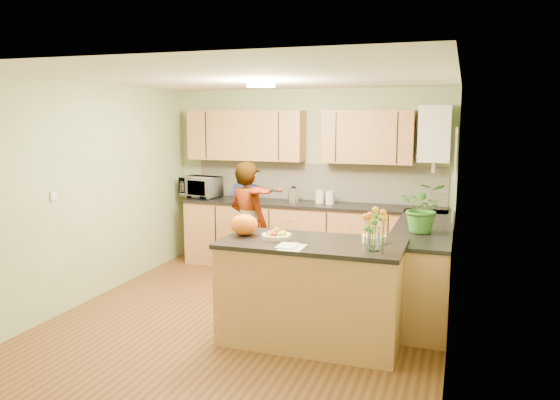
% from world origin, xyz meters
% --- Properties ---
extents(floor, '(4.50, 4.50, 0.00)m').
position_xyz_m(floor, '(0.00, 0.00, 0.00)').
color(floor, '#572F19').
rests_on(floor, ground).
extents(ceiling, '(4.00, 4.50, 0.02)m').
position_xyz_m(ceiling, '(0.00, 0.00, 2.50)').
color(ceiling, silver).
rests_on(ceiling, wall_back).
extents(wall_back, '(4.00, 0.02, 2.50)m').
position_xyz_m(wall_back, '(0.00, 2.25, 1.25)').
color(wall_back, '#93A878').
rests_on(wall_back, floor).
extents(wall_front, '(4.00, 0.02, 2.50)m').
position_xyz_m(wall_front, '(0.00, -2.25, 1.25)').
color(wall_front, '#93A878').
rests_on(wall_front, floor).
extents(wall_left, '(0.02, 4.50, 2.50)m').
position_xyz_m(wall_left, '(-2.00, 0.00, 1.25)').
color(wall_left, '#93A878').
rests_on(wall_left, floor).
extents(wall_right, '(0.02, 4.50, 2.50)m').
position_xyz_m(wall_right, '(2.00, 0.00, 1.25)').
color(wall_right, '#93A878').
rests_on(wall_right, floor).
extents(back_counter, '(3.64, 0.62, 0.94)m').
position_xyz_m(back_counter, '(0.10, 1.95, 0.47)').
color(back_counter, '#A57542').
rests_on(back_counter, floor).
extents(right_counter, '(0.62, 2.24, 0.94)m').
position_xyz_m(right_counter, '(1.70, 0.85, 0.47)').
color(right_counter, '#A57542').
rests_on(right_counter, floor).
extents(splashback, '(3.60, 0.02, 0.52)m').
position_xyz_m(splashback, '(0.10, 2.23, 1.20)').
color(splashback, beige).
rests_on(splashback, back_counter).
extents(upper_cabinets, '(3.20, 0.34, 0.70)m').
position_xyz_m(upper_cabinets, '(-0.18, 2.08, 1.85)').
color(upper_cabinets, '#A57542').
rests_on(upper_cabinets, wall_back).
extents(boiler, '(0.40, 0.30, 0.86)m').
position_xyz_m(boiler, '(1.70, 2.09, 1.90)').
color(boiler, silver).
rests_on(boiler, wall_back).
extents(window_right, '(0.01, 1.30, 1.05)m').
position_xyz_m(window_right, '(1.99, 0.60, 1.55)').
color(window_right, silver).
rests_on(window_right, wall_right).
extents(light_switch, '(0.02, 0.09, 0.09)m').
position_xyz_m(light_switch, '(-1.99, -0.60, 1.30)').
color(light_switch, silver).
rests_on(light_switch, wall_left).
extents(ceiling_lamp, '(0.30, 0.30, 0.07)m').
position_xyz_m(ceiling_lamp, '(0.00, 0.30, 2.46)').
color(ceiling_lamp, '#FFEABF').
rests_on(ceiling_lamp, ceiling).
extents(peninsula_island, '(1.70, 0.87, 0.97)m').
position_xyz_m(peninsula_island, '(0.77, -0.41, 0.49)').
color(peninsula_island, '#A57542').
rests_on(peninsula_island, floor).
extents(fruit_dish, '(0.28, 0.28, 0.10)m').
position_xyz_m(fruit_dish, '(0.42, -0.41, 1.01)').
color(fruit_dish, beige).
rests_on(fruit_dish, peninsula_island).
extents(orange_bowl, '(0.22, 0.22, 0.13)m').
position_xyz_m(orange_bowl, '(1.32, -0.26, 1.03)').
color(orange_bowl, beige).
rests_on(orange_bowl, peninsula_island).
extents(flower_vase, '(0.24, 0.24, 0.45)m').
position_xyz_m(flower_vase, '(1.37, -0.59, 1.27)').
color(flower_vase, silver).
rests_on(flower_vase, peninsula_island).
extents(orange_bag, '(0.32, 0.29, 0.21)m').
position_xyz_m(orange_bag, '(0.07, -0.36, 1.08)').
color(orange_bag, orange).
rests_on(orange_bag, peninsula_island).
extents(papers, '(0.21, 0.28, 0.01)m').
position_xyz_m(papers, '(0.67, -0.71, 0.98)').
color(papers, white).
rests_on(papers, peninsula_island).
extents(violinist, '(0.68, 0.58, 1.59)m').
position_xyz_m(violinist, '(-0.39, 0.87, 0.79)').
color(violinist, '#E6B78D').
rests_on(violinist, floor).
extents(violin, '(0.66, 0.57, 0.16)m').
position_xyz_m(violin, '(-0.19, 0.65, 1.27)').
color(violin, '#4F0C04').
rests_on(violin, violinist).
extents(microwave, '(0.61, 0.47, 0.30)m').
position_xyz_m(microwave, '(-1.58, 1.96, 1.09)').
color(microwave, silver).
rests_on(microwave, back_counter).
extents(blue_box, '(0.32, 0.26, 0.22)m').
position_xyz_m(blue_box, '(-0.88, 1.97, 1.05)').
color(blue_box, navy).
rests_on(blue_box, back_counter).
extents(kettle, '(0.15, 0.15, 0.27)m').
position_xyz_m(kettle, '(-0.13, 1.91, 1.05)').
color(kettle, silver).
rests_on(kettle, back_counter).
extents(jar_cream, '(0.13, 0.13, 0.19)m').
position_xyz_m(jar_cream, '(0.22, 2.00, 1.03)').
color(jar_cream, beige).
rests_on(jar_cream, back_counter).
extents(jar_white, '(0.14, 0.14, 0.18)m').
position_xyz_m(jar_white, '(0.37, 1.95, 1.03)').
color(jar_white, silver).
rests_on(jar_white, back_counter).
extents(potted_plant, '(0.51, 0.46, 0.52)m').
position_xyz_m(potted_plant, '(1.70, 0.48, 1.20)').
color(potted_plant, '#397A28').
rests_on(potted_plant, right_counter).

